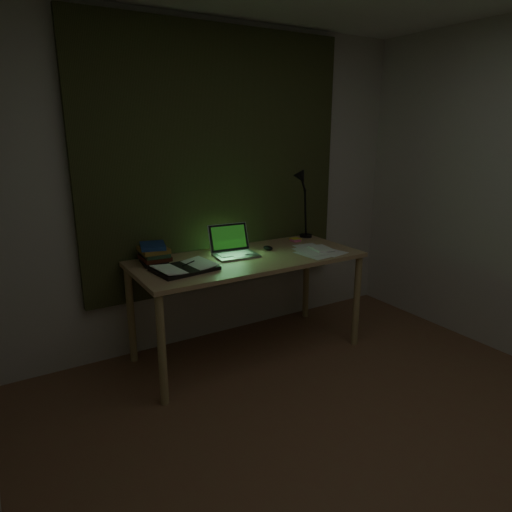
{
  "coord_description": "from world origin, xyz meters",
  "views": [
    {
      "loc": [
        -1.63,
        -1.3,
        1.71
      ],
      "look_at": [
        0.02,
        1.42,
        0.82
      ],
      "focal_mm": 32.0,
      "sensor_mm": 36.0,
      "label": 1
    }
  ],
  "objects": [
    {
      "name": "floor",
      "position": [
        0.0,
        0.0,
        0.0
      ],
      "size": [
        3.5,
        4.0,
        0.0
      ],
      "primitive_type": "cube",
      "color": "brown",
      "rests_on": "ground"
    },
    {
      "name": "wall_back",
      "position": [
        0.0,
        2.0,
        1.25
      ],
      "size": [
        3.5,
        0.0,
        2.5
      ],
      "primitive_type": "cube",
      "color": "beige",
      "rests_on": "ground"
    },
    {
      "name": "curtain",
      "position": [
        0.0,
        1.96,
        1.45
      ],
      "size": [
        2.2,
        0.06,
        2.0
      ],
      "primitive_type": "cube",
      "color": "#35391C",
      "rests_on": "wall_back"
    },
    {
      "name": "desk",
      "position": [
        0.02,
        1.54,
        0.39
      ],
      "size": [
        1.72,
        0.75,
        0.78
      ],
      "primitive_type": null,
      "color": "tan",
      "rests_on": "floor"
    },
    {
      "name": "laptop",
      "position": [
        -0.04,
        1.6,
        0.9
      ],
      "size": [
        0.35,
        0.39,
        0.23
      ],
      "primitive_type": null,
      "rotation": [
        0.0,
        0.0,
        -0.09
      ],
      "color": "#A4A4A9",
      "rests_on": "desk"
    },
    {
      "name": "open_textbook",
      "position": [
        -0.51,
        1.48,
        0.8
      ],
      "size": [
        0.44,
        0.34,
        0.03
      ],
      "primitive_type": null,
      "rotation": [
        0.0,
        0.0,
        0.13
      ],
      "color": "white",
      "rests_on": "desk"
    },
    {
      "name": "book_stack",
      "position": [
        -0.63,
        1.75,
        0.86
      ],
      "size": [
        0.2,
        0.24,
        0.15
      ],
      "primitive_type": null,
      "rotation": [
        0.0,
        0.0,
        -0.09
      ],
      "color": "white",
      "rests_on": "desk"
    },
    {
      "name": "loose_papers",
      "position": [
        0.57,
        1.44,
        0.79
      ],
      "size": [
        0.41,
        0.42,
        0.02
      ],
      "primitive_type": null,
      "rotation": [
        0.0,
        0.0,
        -0.34
      ],
      "color": "silver",
      "rests_on": "desk"
    },
    {
      "name": "mouse",
      "position": [
        0.26,
        1.63,
        0.8
      ],
      "size": [
        0.07,
        0.1,
        0.04
      ],
      "primitive_type": "ellipsoid",
      "rotation": [
        0.0,
        0.0,
        0.1
      ],
      "color": "black",
      "rests_on": "desk"
    },
    {
      "name": "sticky_yellow",
      "position": [
        0.64,
        1.79,
        0.79
      ],
      "size": [
        0.09,
        0.09,
        0.02
      ],
      "primitive_type": "cube",
      "rotation": [
        0.0,
        0.0,
        -0.09
      ],
      "color": "yellow",
      "rests_on": "desk"
    },
    {
      "name": "sticky_pink",
      "position": [
        0.62,
        1.76,
        0.79
      ],
      "size": [
        0.08,
        0.08,
        0.01
      ],
      "primitive_type": "cube",
      "rotation": [
        0.0,
        0.0,
        0.11
      ],
      "color": "#EC5B95",
      "rests_on": "desk"
    },
    {
      "name": "desk_lamp",
      "position": [
        0.79,
        1.84,
        1.08
      ],
      "size": [
        0.44,
        0.37,
        0.58
      ],
      "primitive_type": null,
      "rotation": [
        0.0,
        0.0,
        0.2
      ],
      "color": "black",
      "rests_on": "desk"
    }
  ]
}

